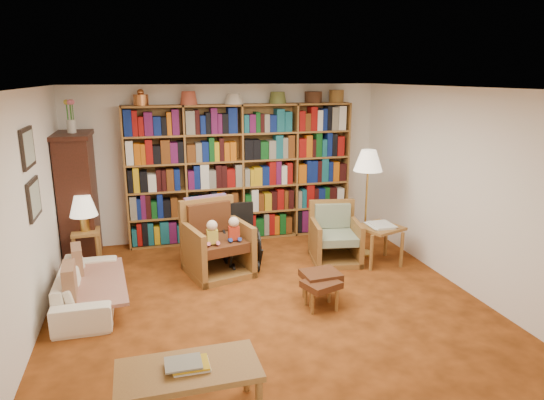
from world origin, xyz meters
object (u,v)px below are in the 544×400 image
object	(u,v)px
floor_lamp	(368,165)
sofa	(87,287)
armchair_leather	(217,242)
coffee_table	(189,374)
side_table_lamp	(87,242)
footstool_a	(321,277)
side_table_papers	(380,232)
footstool_b	(321,286)
wheelchair	(240,237)
armchair_sage	(333,238)

from	to	relation	value
floor_lamp	sofa	bearing A→B (deg)	-169.55
armchair_leather	coffee_table	distance (m)	3.01
side_table_lamp	footstool_a	bearing A→B (deg)	-32.05
side_table_papers	coffee_table	world-z (taller)	side_table_papers
footstool_a	footstool_b	size ratio (longest dim) A/B	0.96
footstool_a	side_table_papers	bearing A→B (deg)	36.86
side_table_papers	coffee_table	bearing A→B (deg)	-138.51
side_table_lamp	coffee_table	distance (m)	3.59
wheelchair	footstool_b	world-z (taller)	wheelchair
side_table_lamp	side_table_papers	distance (m)	4.10
wheelchair	coffee_table	bearing A→B (deg)	-108.40
floor_lamp	footstool_b	world-z (taller)	floor_lamp
floor_lamp	coffee_table	xyz separation A→B (m)	(-2.91, -3.00, -0.97)
side_table_lamp	footstool_b	distance (m)	3.34
sofa	wheelchair	distance (m)	2.16
footstool_b	coffee_table	xyz separation A→B (m)	(-1.66, -1.50, 0.13)
sofa	armchair_leather	distance (m)	1.76
sofa	armchair_sage	bearing A→B (deg)	-79.04
sofa	floor_lamp	xyz separation A→B (m)	(3.88, 0.71, 1.15)
armchair_sage	wheelchair	world-z (taller)	wheelchair
side_table_papers	coffee_table	distance (m)	3.95
armchair_leather	floor_lamp	world-z (taller)	floor_lamp
armchair_leather	wheelchair	distance (m)	0.40
floor_lamp	wheelchair	bearing A→B (deg)	177.13
wheelchair	side_table_papers	bearing A→B (deg)	-13.75
side_table_papers	footstool_b	size ratio (longest dim) A/B	1.44
sofa	side_table_papers	xyz separation A→B (m)	(3.92, 0.34, 0.24)
wheelchair	footstool_a	size ratio (longest dim) A/B	1.91
wheelchair	footstool_b	bearing A→B (deg)	-68.29
side_table_lamp	footstool_a	xyz separation A→B (m)	(2.78, -1.74, -0.11)
footstool_a	sofa	bearing A→B (deg)	167.50
side_table_lamp	side_table_papers	size ratio (longest dim) A/B	0.82
side_table_papers	armchair_sage	bearing A→B (deg)	152.37
armchair_sage	armchair_leather	bearing A→B (deg)	179.61
armchair_leather	footstool_b	distance (m)	1.75
side_table_lamp	footstool_b	world-z (taller)	side_table_lamp
side_table_papers	armchair_leather	bearing A→B (deg)	172.14
side_table_papers	floor_lamp	bearing A→B (deg)	97.10
armchair_leather	wheelchair	world-z (taller)	armchair_leather
side_table_lamp	coffee_table	world-z (taller)	side_table_lamp
sofa	footstool_b	size ratio (longest dim) A/B	3.24
armchair_leather	footstool_b	world-z (taller)	armchair_leather
sofa	side_table_papers	world-z (taller)	side_table_papers
coffee_table	wheelchair	bearing A→B (deg)	71.60
armchair_leather	footstool_b	xyz separation A→B (m)	(1.00, -1.43, -0.14)
floor_lamp	footstool_a	bearing A→B (deg)	-132.38
sofa	footstool_b	distance (m)	2.74
wheelchair	footstool_b	xyz separation A→B (m)	(0.63, -1.59, -0.13)
wheelchair	floor_lamp	distance (m)	2.12
armchair_sage	side_table_papers	xyz separation A→B (m)	(0.58, -0.31, 0.15)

